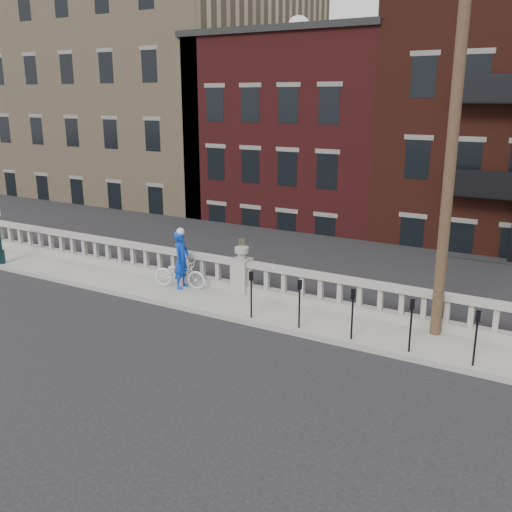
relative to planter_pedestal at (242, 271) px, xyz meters
The scene contains 13 objects.
ground 4.04m from the planter_pedestal, 90.00° to the right, with size 120.00×120.00×0.00m, color black.
sidewalk 1.21m from the planter_pedestal, 90.00° to the right, with size 32.00×2.20×0.15m, color gray.
balustrade 0.19m from the planter_pedestal, ahead, with size 28.00×0.34×1.03m.
planter_pedestal is the anchor object (origin of this frame).
lower_level 19.19m from the planter_pedestal, 88.31° to the left, with size 80.00×44.00×20.80m.
utility_pole 7.61m from the planter_pedestal, ahead, with size 1.60×0.28×10.00m.
parking_meter_a 2.29m from the planter_pedestal, 51.97° to the right, with size 0.10×0.09×1.36m.
parking_meter_b 3.42m from the planter_pedestal, 31.76° to the right, with size 0.10×0.09×1.36m.
parking_meter_c 4.76m from the planter_pedestal, 22.22° to the right, with size 0.10×0.09×1.36m.
parking_meter_d 6.18m from the planter_pedestal, 16.95° to the right, with size 0.10×0.09×1.36m.
parking_meter_e 7.63m from the planter_pedestal, 13.66° to the right, with size 0.10×0.09×1.36m.
bicycle 2.10m from the planter_pedestal, 161.82° to the right, with size 0.62×1.79×0.94m, color silver.
cyclist 2.02m from the planter_pedestal, 160.77° to the right, with size 0.69×0.45×1.90m, color #0C38BA.
Camera 1 is at (9.09, -10.87, 6.19)m, focal length 40.00 mm.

